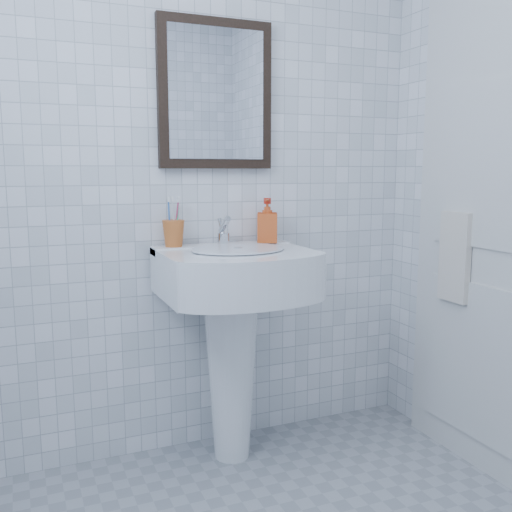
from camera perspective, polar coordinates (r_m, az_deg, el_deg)
name	(u,v)px	position (r m, az deg, el deg)	size (l,w,h in m)	color
wall_back	(182,166)	(2.46, -7.46, 8.91)	(2.20, 0.02, 2.50)	white
washbasin	(233,319)	(2.39, -2.30, -6.27)	(0.60, 0.44, 0.93)	white
faucet	(224,233)	(2.43, -3.26, 2.30)	(0.05, 0.11, 0.13)	silver
toothbrush_cup	(174,233)	(2.39, -8.24, 2.25)	(0.09, 0.09, 0.11)	#C45F26
soap_dispenser	(267,220)	(2.50, 1.13, 3.57)	(0.09, 0.09, 0.19)	#E45316
wall_mirror	(216,94)	(2.51, -4.04, 15.82)	(0.50, 0.04, 0.62)	black
bathroom_door	(489,229)	(2.46, 22.29, 2.50)	(0.04, 0.80, 2.00)	silver
towel_ring	(461,214)	(2.54, 19.79, 3.95)	(0.18, 0.18, 0.01)	silver
hand_towel	(455,257)	(2.55, 19.25, -0.09)	(0.03, 0.16, 0.38)	white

